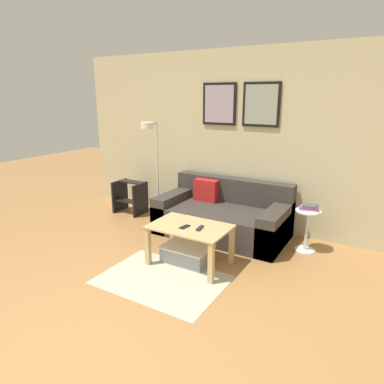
% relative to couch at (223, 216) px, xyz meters
% --- Properties ---
extents(ground_plane, '(16.00, 16.00, 0.00)m').
position_rel_couch_xyz_m(ground_plane, '(0.02, -2.82, -0.26)').
color(ground_plane, '#A87542').
extents(wall_back, '(5.60, 0.09, 2.55)m').
position_rel_couch_xyz_m(wall_back, '(0.02, 0.49, 1.02)').
color(wall_back, '#C6BC93').
rests_on(wall_back, ground_plane).
extents(area_rug, '(1.32, 0.94, 0.01)m').
position_rel_couch_xyz_m(area_rug, '(-0.01, -1.48, -0.26)').
color(area_rug, '#B2B79E').
rests_on(area_rug, ground_plane).
extents(couch, '(1.79, 0.94, 0.75)m').
position_rel_couch_xyz_m(couch, '(0.00, 0.00, 0.00)').
color(couch, '#38332D').
rests_on(couch, ground_plane).
extents(coffee_table, '(0.90, 0.60, 0.48)m').
position_rel_couch_xyz_m(coffee_table, '(0.07, -1.01, 0.12)').
color(coffee_table, tan).
rests_on(coffee_table, ground_plane).
extents(storage_bin, '(0.57, 0.39, 0.20)m').
position_rel_couch_xyz_m(storage_bin, '(0.01, -0.98, -0.16)').
color(storage_bin, gray).
rests_on(storage_bin, ground_plane).
extents(floor_lamp, '(0.22, 0.43, 1.53)m').
position_rel_couch_xyz_m(floor_lamp, '(-1.24, 0.04, 0.82)').
color(floor_lamp, silver).
rests_on(floor_lamp, ground_plane).
extents(side_table, '(0.31, 0.31, 0.54)m').
position_rel_couch_xyz_m(side_table, '(1.15, 0.04, 0.06)').
color(side_table, white).
rests_on(side_table, ground_plane).
extents(book_stack, '(0.24, 0.20, 0.08)m').
position_rel_couch_xyz_m(book_stack, '(1.16, 0.04, 0.31)').
color(book_stack, silver).
rests_on(book_stack, side_table).
extents(remote_control, '(0.06, 0.15, 0.02)m').
position_rel_couch_xyz_m(remote_control, '(0.21, -1.04, 0.22)').
color(remote_control, '#232328').
rests_on(remote_control, coffee_table).
extents(cell_phone, '(0.09, 0.15, 0.01)m').
position_rel_couch_xyz_m(cell_phone, '(0.04, -1.08, 0.22)').
color(cell_phone, black).
rests_on(cell_phone, coffee_table).
extents(step_stool, '(0.48, 0.38, 0.53)m').
position_rel_couch_xyz_m(step_stool, '(-1.74, 0.05, 0.02)').
color(step_stool, black).
rests_on(step_stool, ground_plane).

